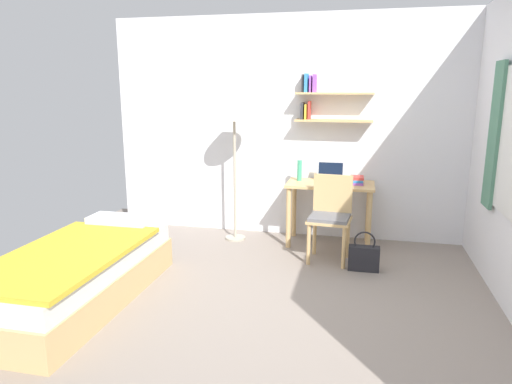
% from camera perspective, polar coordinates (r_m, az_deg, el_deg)
% --- Properties ---
extents(ground_plane, '(5.28, 5.28, 0.00)m').
position_cam_1_polar(ground_plane, '(3.96, -0.34, -13.79)').
color(ground_plane, gray).
extents(wall_back, '(4.40, 0.27, 2.60)m').
position_cam_1_polar(wall_back, '(5.55, 4.56, 7.93)').
color(wall_back, white).
rests_on(wall_back, ground_plane).
extents(bed, '(0.89, 1.96, 0.54)m').
position_cam_1_polar(bed, '(4.20, -21.20, -9.49)').
color(bed, tan).
rests_on(bed, ground_plane).
extents(desk, '(0.97, 0.52, 0.72)m').
position_cam_1_polar(desk, '(5.29, 9.11, -0.46)').
color(desk, tan).
rests_on(desk, ground_plane).
extents(desk_chair, '(0.46, 0.43, 0.89)m').
position_cam_1_polar(desk_chair, '(4.84, 9.17, -2.67)').
color(desk_chair, tan).
rests_on(desk_chair, ground_plane).
extents(standing_lamp, '(0.40, 0.40, 1.63)m').
position_cam_1_polar(standing_lamp, '(5.29, -2.71, 9.14)').
color(standing_lamp, '#B2A893').
rests_on(standing_lamp, ground_plane).
extents(laptop, '(0.31, 0.24, 0.23)m').
position_cam_1_polar(laptop, '(5.32, 9.14, 1.86)').
color(laptop, '#B7BABF').
rests_on(laptop, desk).
extents(water_bottle, '(0.05, 0.05, 0.24)m').
position_cam_1_polar(water_bottle, '(5.34, 5.39, 2.66)').
color(water_bottle, '#42A87F').
rests_on(water_bottle, desk).
extents(book_stack, '(0.16, 0.21, 0.08)m').
position_cam_1_polar(book_stack, '(5.27, 12.31, 1.44)').
color(book_stack, purple).
rests_on(book_stack, desk).
extents(handbag, '(0.30, 0.11, 0.40)m').
position_cam_1_polar(handbag, '(4.72, 13.17, -7.83)').
color(handbag, '#232328').
rests_on(handbag, ground_plane).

